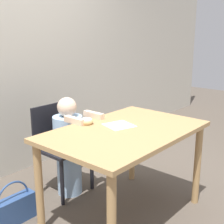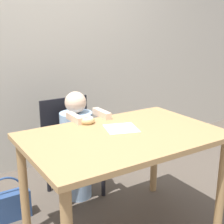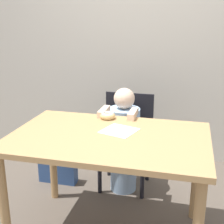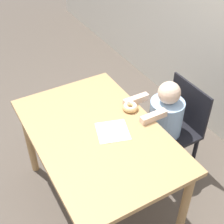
{
  "view_description": "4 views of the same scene",
  "coord_description": "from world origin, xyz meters",
  "px_view_note": "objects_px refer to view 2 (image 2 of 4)",
  "views": [
    {
      "loc": [
        -1.83,
        -1.43,
        1.52
      ],
      "look_at": [
        -0.01,
        0.13,
        0.88
      ],
      "focal_mm": 50.0,
      "sensor_mm": 36.0,
      "label": 1
    },
    {
      "loc": [
        -1.1,
        -1.58,
        1.45
      ],
      "look_at": [
        -0.01,
        0.13,
        0.88
      ],
      "focal_mm": 50.0,
      "sensor_mm": 36.0,
      "label": 2
    },
    {
      "loc": [
        0.48,
        -1.82,
        1.5
      ],
      "look_at": [
        -0.01,
        0.13,
        0.88
      ],
      "focal_mm": 50.0,
      "sensor_mm": 36.0,
      "label": 3
    },
    {
      "loc": [
        1.41,
        -0.68,
        2.22
      ],
      "look_at": [
        -0.01,
        0.13,
        0.88
      ],
      "focal_mm": 50.0,
      "sensor_mm": 36.0,
      "label": 4
    }
  ],
  "objects_px": {
    "handbag": "(6,206)",
    "donut": "(87,120)",
    "chair": "(71,144)",
    "child_figure": "(77,147)"
  },
  "relations": [
    {
      "from": "child_figure",
      "to": "donut",
      "type": "relative_size",
      "value": 8.12
    },
    {
      "from": "chair",
      "to": "handbag",
      "type": "distance_m",
      "value": 0.72
    },
    {
      "from": "handbag",
      "to": "chair",
      "type": "bearing_deg",
      "value": 12.3
    },
    {
      "from": "chair",
      "to": "child_figure",
      "type": "distance_m",
      "value": 0.11
    },
    {
      "from": "donut",
      "to": "chair",
      "type": "bearing_deg",
      "value": 81.52
    },
    {
      "from": "chair",
      "to": "child_figure",
      "type": "bearing_deg",
      "value": -90.0
    },
    {
      "from": "chair",
      "to": "donut",
      "type": "xyz_separation_m",
      "value": [
        -0.06,
        -0.41,
        0.33
      ]
    },
    {
      "from": "donut",
      "to": "handbag",
      "type": "height_order",
      "value": "donut"
    },
    {
      "from": "child_figure",
      "to": "handbag",
      "type": "distance_m",
      "value": 0.71
    },
    {
      "from": "handbag",
      "to": "donut",
      "type": "bearing_deg",
      "value": -26.44
    }
  ]
}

